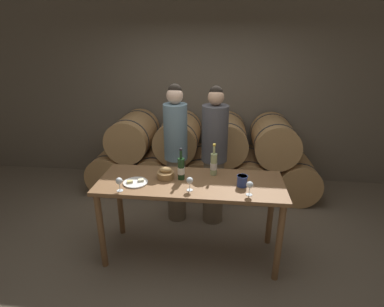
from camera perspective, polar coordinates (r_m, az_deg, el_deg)
ground_plane at (r=3.55m, az=-0.25°, el=-18.39°), size 10.00×10.00×0.00m
stone_wall_back at (r=4.90m, az=2.56°, el=13.39°), size 10.00×0.12×3.20m
barrel_stack at (r=4.60m, az=1.88°, el=-0.55°), size 3.45×0.91×1.19m
tasting_table at (r=3.11m, az=-0.28°, el=-7.20°), size 1.89×0.70×0.90m
person_left at (r=3.71m, az=-3.07°, el=0.08°), size 0.29×0.29×1.77m
person_right at (r=3.68m, az=4.25°, el=-0.53°), size 0.31×0.31×1.76m
wine_bottle_red at (r=3.06m, az=-2.08°, el=-2.88°), size 0.07×0.07×0.34m
wine_bottle_white at (r=3.16m, az=4.16°, el=-2.00°), size 0.07×0.07×0.35m
blue_crock at (r=2.98m, az=9.54°, el=-5.08°), size 0.11×0.11×0.11m
bread_basket at (r=3.12m, az=-5.05°, el=-3.88°), size 0.18×0.18×0.13m
cheese_plate at (r=3.07m, az=-10.71°, el=-5.43°), size 0.25×0.25×0.04m
wine_glass_far_left at (r=2.92m, az=-13.71°, el=-5.19°), size 0.07×0.07×0.14m
wine_glass_left at (r=2.84m, az=-0.44°, el=-5.26°), size 0.07×0.07×0.14m
wine_glass_center at (r=2.81m, az=10.94°, el=-5.98°), size 0.07×0.07×0.14m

